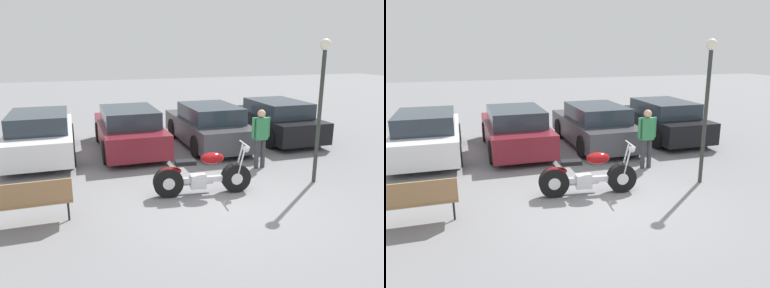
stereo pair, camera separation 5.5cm
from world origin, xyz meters
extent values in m
plane|color=slate|center=(0.00, 0.00, 0.00)|extent=(60.00, 60.00, 0.00)
cylinder|color=black|center=(0.58, 0.41, 0.32)|extent=(0.67, 0.27, 0.65)
cylinder|color=silver|center=(0.58, 0.41, 0.32)|extent=(0.28, 0.25, 0.26)
cylinder|color=black|center=(-0.93, 0.57, 0.32)|extent=(0.67, 0.27, 0.65)
cylinder|color=silver|center=(-0.93, 0.57, 0.32)|extent=(0.28, 0.25, 0.26)
cube|color=silver|center=(-0.17, 0.49, 0.34)|extent=(1.17, 0.23, 0.12)
cube|color=silver|center=(-0.28, 0.50, 0.31)|extent=(0.36, 0.27, 0.30)
ellipsoid|color=maroon|center=(0.04, 0.47, 0.81)|extent=(0.55, 0.36, 0.26)
cube|color=black|center=(-0.55, 0.53, 0.75)|extent=(0.46, 0.29, 0.09)
ellipsoid|color=maroon|center=(-0.88, 0.57, 0.57)|extent=(0.50, 0.25, 0.20)
cylinder|color=silver|center=(0.66, 0.31, 0.71)|extent=(0.22, 0.06, 0.78)
cylinder|color=silver|center=(0.68, 0.49, 0.71)|extent=(0.22, 0.06, 0.78)
cylinder|color=silver|center=(0.76, 0.39, 1.09)|extent=(0.10, 0.62, 0.03)
sphere|color=silver|center=(0.80, 0.39, 0.97)|extent=(0.15, 0.15, 0.15)
cylinder|color=silver|center=(-0.47, 0.66, 0.21)|extent=(1.16, 0.20, 0.08)
cube|color=white|center=(-3.71, 4.76, 0.52)|extent=(1.77, 4.26, 0.68)
cube|color=#28333D|center=(-3.71, 4.50, 1.11)|extent=(1.56, 2.22, 0.49)
cylinder|color=black|center=(-4.54, 6.08, 0.33)|extent=(0.20, 0.66, 0.66)
cylinder|color=black|center=(-2.88, 6.08, 0.33)|extent=(0.20, 0.66, 0.66)
cylinder|color=black|center=(-4.54, 3.44, 0.33)|extent=(0.20, 0.66, 0.66)
cylinder|color=black|center=(-2.88, 3.44, 0.33)|extent=(0.20, 0.66, 0.66)
cube|color=maroon|center=(-1.15, 4.68, 0.52)|extent=(1.77, 4.26, 0.68)
cube|color=#28333D|center=(-1.15, 4.43, 1.11)|extent=(1.56, 2.22, 0.49)
cylinder|color=black|center=(-1.97, 6.00, 0.33)|extent=(0.20, 0.66, 0.66)
cylinder|color=black|center=(-0.32, 6.00, 0.33)|extent=(0.20, 0.66, 0.66)
cylinder|color=black|center=(-1.97, 3.36, 0.33)|extent=(0.20, 0.66, 0.66)
cylinder|color=black|center=(-0.32, 3.36, 0.33)|extent=(0.20, 0.66, 0.66)
cube|color=#3D3D42|center=(1.42, 4.50, 0.52)|extent=(1.77, 4.26, 0.68)
cube|color=#28333D|center=(1.42, 4.25, 1.11)|extent=(1.56, 2.22, 0.49)
cylinder|color=black|center=(0.59, 5.82, 0.33)|extent=(0.20, 0.66, 0.66)
cylinder|color=black|center=(2.24, 5.82, 0.33)|extent=(0.20, 0.66, 0.66)
cylinder|color=black|center=(0.59, 3.18, 0.33)|extent=(0.20, 0.66, 0.66)
cylinder|color=black|center=(2.24, 3.18, 0.33)|extent=(0.20, 0.66, 0.66)
cube|color=black|center=(3.98, 4.72, 0.52)|extent=(1.77, 4.26, 0.68)
cube|color=#28333D|center=(3.98, 4.46, 1.11)|extent=(1.56, 2.22, 0.49)
cylinder|color=black|center=(3.15, 6.04, 0.33)|extent=(0.20, 0.66, 0.66)
cylinder|color=black|center=(4.80, 6.04, 0.33)|extent=(0.20, 0.66, 0.66)
cylinder|color=black|center=(3.15, 3.39, 0.33)|extent=(0.20, 0.66, 0.66)
cylinder|color=black|center=(4.80, 3.39, 0.33)|extent=(0.20, 0.66, 0.66)
cube|color=#997047|center=(-3.60, 0.05, 0.45)|extent=(1.42, 0.41, 0.05)
cube|color=#997047|center=(-3.60, -0.13, 0.67)|extent=(1.42, 0.05, 0.44)
cylinder|color=black|center=(-2.99, 0.05, 0.23)|extent=(0.04, 0.04, 0.45)
cylinder|color=#2D332D|center=(2.63, 0.38, 1.56)|extent=(0.09, 0.09, 3.12)
sphere|color=white|center=(2.63, 0.38, 3.21)|extent=(0.26, 0.26, 0.26)
cylinder|color=#38383D|center=(1.80, 1.76, 0.39)|extent=(0.12, 0.12, 0.78)
cylinder|color=#38383D|center=(1.99, 1.76, 0.39)|extent=(0.12, 0.12, 0.78)
cube|color=#337F4C|center=(1.89, 1.76, 1.07)|extent=(0.34, 0.20, 0.59)
cylinder|color=#337F4C|center=(1.67, 1.76, 1.10)|extent=(0.08, 0.08, 0.54)
cylinder|color=#337F4C|center=(2.11, 1.76, 1.10)|extent=(0.08, 0.08, 0.54)
sphere|color=tan|center=(1.89, 1.76, 1.47)|extent=(0.21, 0.21, 0.21)
camera|label=1|loc=(-2.78, -6.79, 3.18)|focal=35.00mm
camera|label=2|loc=(-2.73, -6.81, 3.18)|focal=35.00mm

